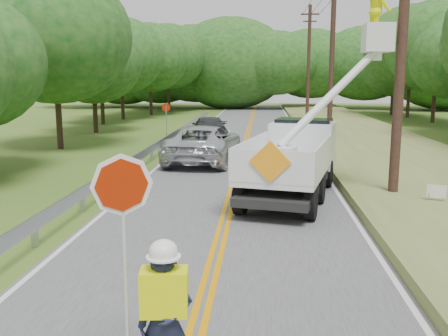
{
  "coord_description": "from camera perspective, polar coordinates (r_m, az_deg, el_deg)",
  "views": [
    {
      "loc": [
        0.93,
        -6.33,
        3.74
      ],
      "look_at": [
        0.0,
        6.0,
        1.5
      ],
      "focal_mm": 39.95,
      "sensor_mm": 36.0,
      "label": 1
    }
  ],
  "objects": [
    {
      "name": "road",
      "position": [
        20.69,
        1.67,
        -0.12
      ],
      "size": [
        7.2,
        96.0,
        0.03
      ],
      "color": "#4A4A4C",
      "rests_on": "ground"
    },
    {
      "name": "guardrail",
      "position": [
        22.04,
        -8.71,
        1.83
      ],
      "size": [
        0.18,
        48.0,
        0.77
      ],
      "color": "#A1A5A9",
      "rests_on": "ground"
    },
    {
      "name": "utility_poles",
      "position": [
        23.75,
        14.6,
        13.63
      ],
      "size": [
        1.6,
        43.3,
        10.0
      ],
      "color": "black",
      "rests_on": "ground"
    },
    {
      "name": "tall_grass_verge",
      "position": [
        21.55,
        20.89,
        -0.01
      ],
      "size": [
        7.0,
        96.0,
        0.3
      ],
      "primitive_type": "cube",
      "color": "olive",
      "rests_on": "ground"
    },
    {
      "name": "treeline_left",
      "position": [
        39.31,
        -12.77,
        12.41
      ],
      "size": [
        10.2,
        55.06,
        9.7
      ],
      "color": "#332319",
      "rests_on": "ground"
    },
    {
      "name": "treeline_horizon",
      "position": [
        62.62,
        3.19,
        11.86
      ],
      "size": [
        56.36,
        14.47,
        11.25
      ],
      "color": "#124616",
      "rests_on": "ground"
    },
    {
      "name": "flagger",
      "position": [
        6.07,
        -6.93,
        -16.09
      ],
      "size": [
        1.12,
        0.49,
        2.9
      ],
      "color": "#191E33",
      "rests_on": "road"
    },
    {
      "name": "bucket_truck",
      "position": [
        16.54,
        8.93,
        2.34
      ],
      "size": [
        4.62,
        6.88,
        6.49
      ],
      "color": "black",
      "rests_on": "road"
    },
    {
      "name": "suv_silver",
      "position": [
        22.34,
        -2.31,
        2.82
      ],
      "size": [
        3.22,
        6.17,
        1.66
      ],
      "primitive_type": "imported",
      "rotation": [
        0.0,
        0.0,
        3.06
      ],
      "color": "silver",
      "rests_on": "road"
    },
    {
      "name": "suv_darkgrey",
      "position": [
        29.75,
        -1.69,
        4.49
      ],
      "size": [
        2.76,
        5.27,
        1.46
      ],
      "primitive_type": "imported",
      "rotation": [
        0.0,
        0.0,
        3.29
      ],
      "color": "#323338",
      "rests_on": "road"
    },
    {
      "name": "stop_sign_permanent",
      "position": [
        28.43,
        -6.62,
        5.78
      ],
      "size": [
        0.5,
        0.12,
        2.36
      ],
      "color": "#A1A5A9",
      "rests_on": "ground"
    },
    {
      "name": "yard_sign",
      "position": [
        15.37,
        23.14,
        -2.58
      ],
      "size": [
        0.5,
        0.22,
        0.76
      ],
      "color": "white",
      "rests_on": "ground"
    }
  ]
}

